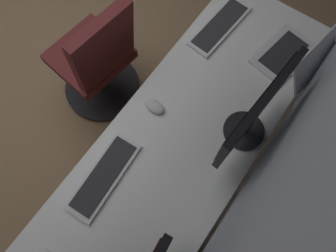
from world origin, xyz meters
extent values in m
plane|color=#9E7A56|center=(0.00, 0.00, 0.00)|extent=(5.00, 5.00, 0.00)
cube|color=#8C939E|center=(0.00, 2.05, 1.30)|extent=(4.77, 0.10, 2.60)
cube|color=white|center=(0.22, 1.64, 0.71)|extent=(2.11, 0.67, 0.03)
cylinder|color=silver|center=(-0.78, 1.37, 0.35)|extent=(0.05, 0.05, 0.70)
cylinder|color=silver|center=(-0.78, 1.92, 0.35)|extent=(0.05, 0.05, 0.70)
cube|color=white|center=(0.70, 1.67, 0.35)|extent=(0.40, 0.50, 0.69)
cube|color=silver|center=(0.70, 1.42, 0.35)|extent=(0.37, 0.01, 0.61)
cylinder|color=black|center=(-0.04, 1.86, 0.74)|extent=(0.20, 0.20, 0.01)
cylinder|color=black|center=(-0.04, 1.86, 0.79)|extent=(0.04, 0.04, 0.10)
cube|color=black|center=(-0.04, 1.86, 0.99)|extent=(0.53, 0.07, 0.29)
cube|color=black|center=(-0.04, 1.85, 0.99)|extent=(0.48, 0.04, 0.26)
cube|color=silver|center=(-0.53, 1.82, 0.74)|extent=(0.36, 0.27, 0.01)
cube|color=#262628|center=(-0.53, 1.82, 0.75)|extent=(0.29, 0.18, 0.00)
cube|color=silver|center=(-0.51, 1.97, 0.84)|extent=(0.34, 0.15, 0.19)
cube|color=#B2BCCC|center=(-0.51, 1.97, 0.84)|extent=(0.31, 0.13, 0.16)
cube|color=silver|center=(-0.49, 1.44, 0.74)|extent=(0.43, 0.17, 0.02)
cube|color=#2D2D30|center=(-0.49, 1.44, 0.75)|extent=(0.39, 0.14, 0.00)
cube|color=silver|center=(0.52, 1.45, 0.74)|extent=(0.43, 0.17, 0.02)
cube|color=#2D2D30|center=(0.52, 1.45, 0.75)|extent=(0.38, 0.13, 0.00)
ellipsoid|color=silver|center=(0.11, 1.44, 0.75)|extent=(0.06, 0.10, 0.03)
cube|color=maroon|center=(-0.03, 0.81, 0.46)|extent=(0.49, 0.47, 0.07)
cube|color=maroon|center=(0.00, 1.02, 0.74)|extent=(0.41, 0.18, 0.50)
cylinder|color=black|center=(-0.03, 0.81, 0.24)|extent=(0.05, 0.05, 0.37)
cylinder|color=black|center=(-0.03, 0.81, 0.04)|extent=(0.56, 0.56, 0.03)
camera|label=1|loc=(0.58, 1.85, 2.16)|focal=33.42mm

